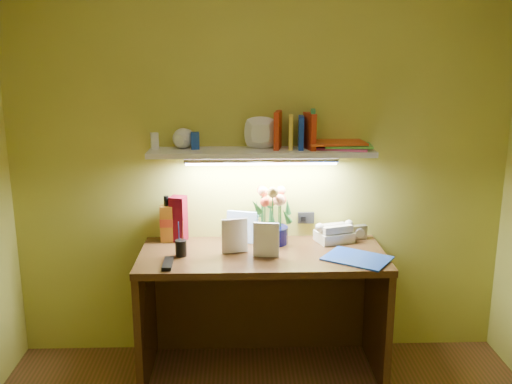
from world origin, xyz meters
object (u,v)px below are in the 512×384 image
flower_bouquet (272,215)px  desk_clock (359,232)px  desk (262,313)px  telephone (334,232)px  whisky_bottle (167,219)px

flower_bouquet → desk_clock: 0.56m
desk → desk_clock: (0.60, 0.23, 0.42)m
telephone → desk_clock: (0.16, 0.04, -0.02)m
whisky_bottle → flower_bouquet: bearing=-4.9°
flower_bouquet → telephone: 0.40m
desk → telephone: 0.65m
desk_clock → telephone: bearing=-176.7°
desk_clock → flower_bouquet: bearing=174.4°
flower_bouquet → whisky_bottle: (-0.63, 0.05, -0.03)m
desk_clock → whisky_bottle: 1.17m
telephone → whisky_bottle: size_ratio=0.73×
desk → telephone: telephone is taller
flower_bouquet → telephone: (0.38, 0.01, -0.11)m
desk → desk_clock: desk_clock is taller
desk → flower_bouquet: 0.58m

